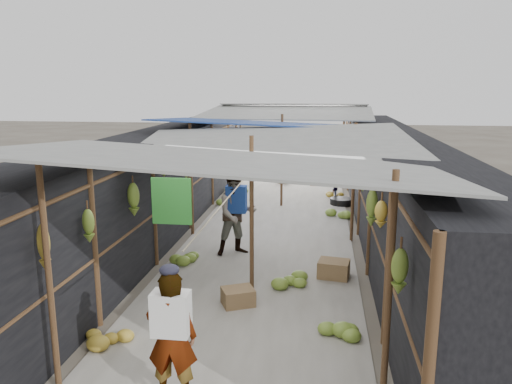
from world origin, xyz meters
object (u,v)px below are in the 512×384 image
at_px(crate_near, 238,297).
at_px(vendor_elderly, 172,337).
at_px(shopper_blue, 237,214).
at_px(black_basin, 341,202).
at_px(vendor_seated, 335,186).

distance_m(crate_near, vendor_elderly, 2.52).
xyz_separation_m(vendor_elderly, shopper_blue, (-0.13, 4.82, 0.10)).
relative_size(black_basin, vendor_seated, 0.76).
height_order(vendor_elderly, shopper_blue, shopper_blue).
distance_m(shopper_blue, vendor_seated, 5.70).
xyz_separation_m(crate_near, vendor_elderly, (-0.30, -2.43, 0.60)).
relative_size(crate_near, black_basin, 0.74).
distance_m(crate_near, vendor_seated, 7.87).
distance_m(black_basin, vendor_elderly, 9.69).
height_order(crate_near, vendor_elderly, vendor_elderly).
bearing_deg(black_basin, vendor_elderly, -102.74).
height_order(black_basin, shopper_blue, shopper_blue).
xyz_separation_m(crate_near, vendor_seated, (1.64, 7.69, 0.28)).
relative_size(black_basin, shopper_blue, 0.38).
height_order(black_basin, vendor_seated, vendor_seated).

